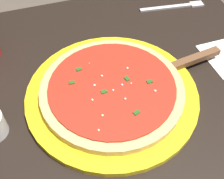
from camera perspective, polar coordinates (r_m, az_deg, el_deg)
restaurant_table at (r=0.68m, az=2.16°, el=-11.82°), size 0.86×0.82×0.74m
serving_plate at (r=0.57m, az=0.00°, el=-0.88°), size 0.35×0.35×0.01m
pizza at (r=0.56m, az=0.00°, el=0.19°), size 0.29×0.29×0.02m
pizza_server at (r=0.63m, az=13.84°, el=4.97°), size 0.08×0.22×0.01m
fork at (r=0.84m, az=13.05°, el=16.39°), size 0.04×0.19×0.00m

